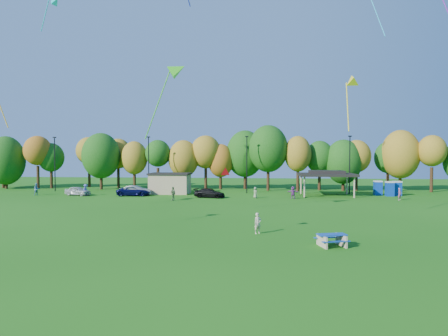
# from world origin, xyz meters

# --- Properties ---
(ground) EXTENTS (160.00, 160.00, 0.00)m
(ground) POSITION_xyz_m (0.00, 0.00, 0.00)
(ground) COLOR #19600F
(ground) RESTS_ON ground
(tree_line) EXTENTS (93.57, 10.55, 11.15)m
(tree_line) POSITION_xyz_m (-1.03, 45.51, 5.91)
(tree_line) COLOR black
(tree_line) RESTS_ON ground
(lamp_posts) EXTENTS (64.50, 0.25, 9.09)m
(lamp_posts) POSITION_xyz_m (2.00, 40.00, 4.90)
(lamp_posts) COLOR black
(lamp_posts) RESTS_ON ground
(utility_building) EXTENTS (6.30, 4.30, 3.25)m
(utility_building) POSITION_xyz_m (-10.00, 38.00, 1.64)
(utility_building) COLOR tan
(utility_building) RESTS_ON ground
(pavilion) EXTENTS (8.20, 6.20, 3.77)m
(pavilion) POSITION_xyz_m (14.00, 37.00, 3.23)
(pavilion) COLOR tan
(pavilion) RESTS_ON ground
(porta_potties) EXTENTS (3.75, 2.54, 2.18)m
(porta_potties) POSITION_xyz_m (23.25, 38.04, 1.10)
(porta_potties) COLOR #0B369B
(porta_potties) RESTS_ON ground
(picnic_table) EXTENTS (2.28, 2.05, 0.84)m
(picnic_table) POSITION_xyz_m (9.01, 3.68, 0.49)
(picnic_table) COLOR tan
(picnic_table) RESTS_ON ground
(kite_flyer) EXTENTS (0.71, 0.66, 1.64)m
(kite_flyer) POSITION_xyz_m (4.00, 7.52, 0.82)
(kite_flyer) COLOR beige
(kite_flyer) RESTS_ON ground
(car_a) EXTENTS (4.28, 2.62, 1.36)m
(car_a) POSITION_xyz_m (-23.19, 33.94, 0.68)
(car_a) COLOR silver
(car_a) RESTS_ON ground
(car_b) EXTENTS (4.80, 2.53, 1.51)m
(car_b) POSITION_xyz_m (-14.48, 34.60, 0.75)
(car_b) COLOR #98999D
(car_b) RESTS_ON ground
(car_c) EXTENTS (5.16, 2.72, 1.38)m
(car_c) POSITION_xyz_m (-14.65, 34.26, 0.69)
(car_c) COLOR #0A0D41
(car_c) RESTS_ON ground
(car_d) EXTENTS (4.76, 2.77, 1.30)m
(car_d) POSITION_xyz_m (-3.06, 32.83, 0.65)
(car_d) COLOR black
(car_d) RESTS_ON ground
(far_person_0) EXTENTS (1.06, 1.09, 1.84)m
(far_person_0) POSITION_xyz_m (-7.52, 28.99, 0.92)
(far_person_0) COLOR #5D7E4D
(far_person_0) RESTS_ON ground
(far_person_1) EXTENTS (0.86, 0.92, 1.59)m
(far_person_1) POSITION_xyz_m (3.46, 32.73, 0.79)
(far_person_1) COLOR gray
(far_person_1) RESTS_ON ground
(far_person_2) EXTENTS (1.69, 0.92, 1.74)m
(far_person_2) POSITION_xyz_m (8.70, 32.43, 0.87)
(far_person_2) COLOR #833A8B
(far_person_2) RESTS_ON ground
(far_person_3) EXTENTS (0.72, 0.67, 1.65)m
(far_person_3) POSITION_xyz_m (22.93, 32.11, 0.82)
(far_person_3) COLOR #C95E89
(far_person_3) RESTS_ON ground
(far_person_4) EXTENTS (1.09, 1.13, 1.83)m
(far_person_4) POSITION_xyz_m (-29.46, 33.61, 0.91)
(far_person_4) COLOR teal
(far_person_4) RESTS_ON ground
(far_person_5) EXTENTS (0.91, 1.24, 1.73)m
(far_person_5) POSITION_xyz_m (-21.86, 33.71, 0.86)
(far_person_5) COLOR #5562BC
(far_person_5) RESTS_ON ground
(kite_4) EXTENTS (0.91, 1.13, 1.06)m
(kite_4) POSITION_xyz_m (1.56, 6.40, 5.00)
(kite_4) COLOR red
(kite_5) EXTENTS (1.29, 3.24, 5.43)m
(kite_5) POSITION_xyz_m (12.31, 13.10, 12.82)
(kite_5) COLOR yellow
(kite_12) EXTENTS (4.47, 1.96, 7.53)m
(kite_12) POSITION_xyz_m (-3.58, 13.63, 14.05)
(kite_12) COLOR green
(kite_15) EXTENTS (2.72, 1.47, 4.44)m
(kite_15) POSITION_xyz_m (-20.69, 23.34, 24.76)
(kite_15) COLOR #0ECFD9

